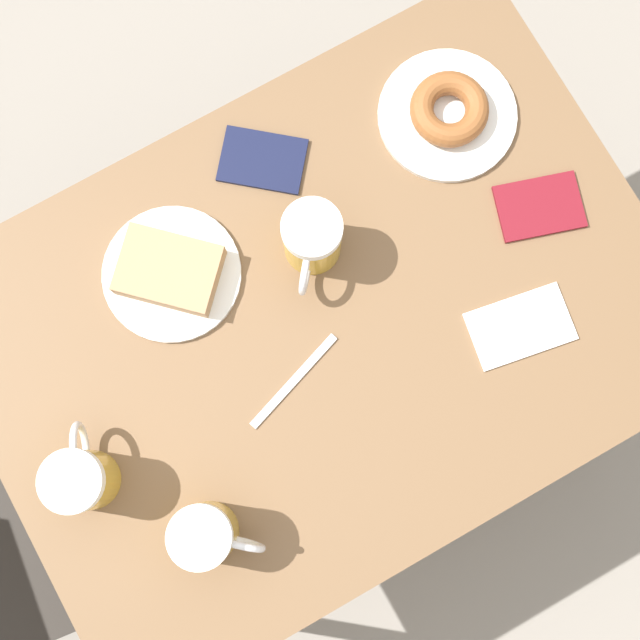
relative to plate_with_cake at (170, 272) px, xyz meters
The scene contains 11 objects.
ground_plane 0.78m from the plate_with_cake, 137.40° to the right, with size 8.00×8.00×0.00m, color gray.
table 0.25m from the plate_with_cake, 137.40° to the right, with size 0.73×1.02×0.73m.
plate_with_cake is the anchor object (origin of this frame).
plate_with_donut 0.48m from the plate_with_cake, 88.43° to the right, with size 0.21×0.21×0.05m.
beer_mug_left 0.32m from the plate_with_cake, 130.74° to the left, with size 0.12×0.09×0.12m.
beer_mug_center 0.21m from the plate_with_cake, 108.78° to the right, with size 0.11×0.10×0.12m.
beer_mug_right 0.38m from the plate_with_cake, 160.67° to the left, with size 0.10×0.11×0.12m.
napkin_folded 0.52m from the plate_with_cake, 128.00° to the right, with size 0.11×0.16×0.00m.
fork 0.24m from the plate_with_cake, 160.49° to the right, with size 0.07×0.17×0.00m.
passport_near_edge 0.56m from the plate_with_cake, 108.65° to the right, with size 0.12×0.15×0.01m.
passport_far_edge 0.22m from the plate_with_cake, 66.18° to the right, with size 0.15×0.15×0.01m.
Camera 1 is at (-0.18, 0.10, 2.02)m, focal length 50.00 mm.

